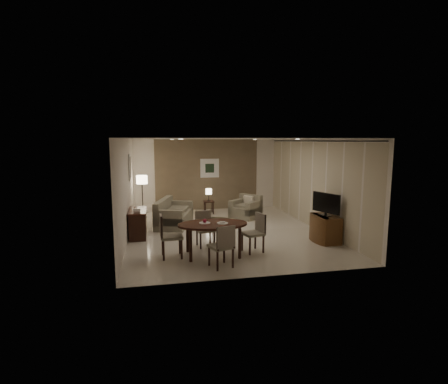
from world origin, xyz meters
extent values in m
cube|color=beige|center=(0.00, 0.00, 0.00)|extent=(5.50, 7.00, 0.00)
cube|color=white|center=(0.00, 0.00, 2.70)|extent=(5.50, 7.00, 0.00)
cube|color=#756148|center=(0.00, 3.50, 1.35)|extent=(5.50, 0.00, 2.70)
cube|color=silver|center=(-2.75, 0.00, 1.35)|extent=(0.00, 7.00, 2.70)
cube|color=silver|center=(2.75, 0.00, 1.35)|extent=(0.00, 7.00, 2.70)
cube|color=#756148|center=(0.00, 3.48, 1.35)|extent=(3.96, 0.03, 2.70)
cylinder|color=black|center=(2.68, 0.00, 2.64)|extent=(0.03, 6.80, 0.03)
cube|color=silver|center=(0.10, 3.46, 1.60)|extent=(0.72, 0.03, 0.72)
cube|color=black|center=(0.10, 3.44, 1.60)|extent=(0.34, 0.01, 0.34)
cube|color=silver|center=(-2.72, 1.20, 1.85)|extent=(0.03, 0.60, 0.80)
cube|color=gray|center=(-2.71, 1.20, 1.85)|extent=(0.01, 0.46, 0.64)
cylinder|color=white|center=(-1.40, -1.80, 2.69)|extent=(0.10, 0.10, 0.01)
cylinder|color=white|center=(1.40, -1.80, 2.69)|extent=(0.10, 0.10, 0.01)
cylinder|color=white|center=(-1.40, 1.80, 2.69)|extent=(0.10, 0.10, 0.01)
cylinder|color=white|center=(1.40, 1.80, 2.69)|extent=(0.10, 0.10, 0.01)
cylinder|color=white|center=(-0.90, -1.96, 0.77)|extent=(0.26, 0.26, 0.02)
cylinder|color=white|center=(-0.50, -2.06, 0.77)|extent=(0.26, 0.26, 0.02)
sphere|color=#AA1332|center=(-0.90, -1.96, 0.82)|extent=(0.09, 0.09, 0.09)
cube|color=white|center=(-0.50, -2.06, 0.79)|extent=(0.12, 0.08, 0.03)
cylinder|color=#393620|center=(-0.07, 1.36, 0.01)|extent=(1.27, 1.27, 0.01)
camera|label=1|loc=(-2.03, -9.77, 2.65)|focal=28.00mm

